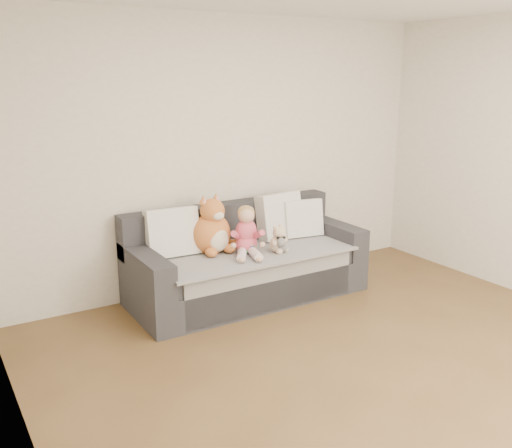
{
  "coord_description": "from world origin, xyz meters",
  "views": [
    {
      "loc": [
        -2.63,
        -2.35,
        2.06
      ],
      "look_at": [
        -0.06,
        1.87,
        0.75
      ],
      "focal_mm": 40.0,
      "sensor_mm": 36.0,
      "label": 1
    }
  ],
  "objects_px": {
    "teddy_bear": "(279,241)",
    "sippy_cup": "(251,248)",
    "sofa": "(246,265)",
    "toddler": "(247,234)",
    "plush_cat": "(212,230)"
  },
  "relations": [
    {
      "from": "teddy_bear",
      "to": "sippy_cup",
      "type": "height_order",
      "value": "teddy_bear"
    },
    {
      "from": "sofa",
      "to": "toddler",
      "type": "distance_m",
      "value": 0.38
    },
    {
      "from": "toddler",
      "to": "teddy_bear",
      "type": "xyz_separation_m",
      "value": [
        0.27,
        -0.12,
        -0.08
      ]
    },
    {
      "from": "sofa",
      "to": "sippy_cup",
      "type": "distance_m",
      "value": 0.29
    },
    {
      "from": "plush_cat",
      "to": "teddy_bear",
      "type": "relative_size",
      "value": 2.15
    },
    {
      "from": "sofa",
      "to": "toddler",
      "type": "relative_size",
      "value": 4.91
    },
    {
      "from": "sofa",
      "to": "plush_cat",
      "type": "relative_size",
      "value": 3.91
    },
    {
      "from": "sofa",
      "to": "teddy_bear",
      "type": "bearing_deg",
      "value": -52.43
    },
    {
      "from": "sofa",
      "to": "plush_cat",
      "type": "distance_m",
      "value": 0.49
    },
    {
      "from": "toddler",
      "to": "plush_cat",
      "type": "bearing_deg",
      "value": 165.05
    },
    {
      "from": "sippy_cup",
      "to": "sofa",
      "type": "bearing_deg",
      "value": 76.44
    },
    {
      "from": "plush_cat",
      "to": "sippy_cup",
      "type": "distance_m",
      "value": 0.39
    },
    {
      "from": "toddler",
      "to": "plush_cat",
      "type": "xyz_separation_m",
      "value": [
        -0.24,
        0.2,
        0.02
      ]
    },
    {
      "from": "toddler",
      "to": "sippy_cup",
      "type": "distance_m",
      "value": 0.14
    },
    {
      "from": "teddy_bear",
      "to": "toddler",
      "type": "bearing_deg",
      "value": 136.08
    }
  ]
}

